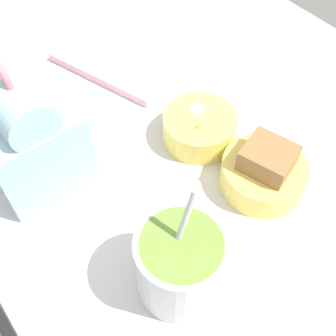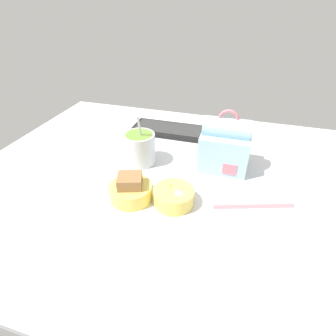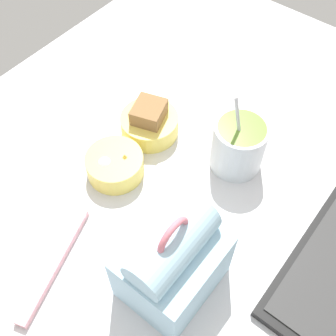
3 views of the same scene
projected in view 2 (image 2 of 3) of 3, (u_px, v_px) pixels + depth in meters
The scene contains 7 objects.
desk_surface at pixel (173, 179), 89.25cm from camera, with size 140.00×110.00×2.00cm.
keyboard at pixel (176, 131), 115.51cm from camera, with size 38.53×14.19×2.10cm.
lunch_bag at pixel (225, 146), 89.25cm from camera, with size 16.30×13.60×21.36cm.
soup_cup at pixel (140, 148), 92.96cm from camera, with size 10.86×10.86×18.92cm.
bento_bowl_sandwich at pixel (131, 190), 77.84cm from camera, with size 12.69×12.69×8.22cm.
bento_bowl_snacks at pixel (174, 196), 76.32cm from camera, with size 11.85×11.85×5.82cm.
chopstick_case at pixel (252, 204), 76.20cm from camera, with size 22.74×9.51×1.60cm.
Camera 2 is at (18.73, -69.26, 54.24)cm, focal length 28.00 mm.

